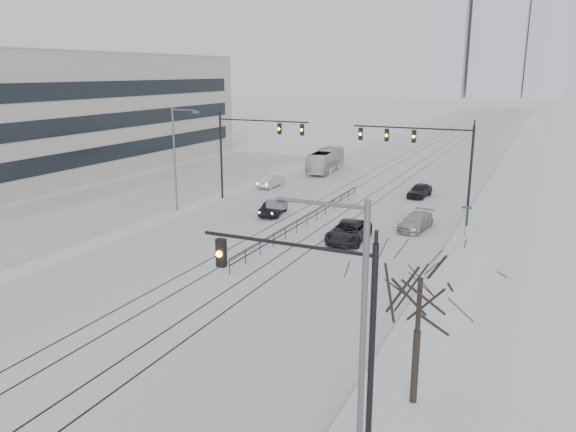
# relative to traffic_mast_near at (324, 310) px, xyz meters

# --- Properties ---
(road) EXTENTS (22.00, 260.00, 0.02)m
(road) POSITION_rel_traffic_mast_near_xyz_m (-10.79, 54.00, -4.55)
(road) COLOR silver
(road) RESTS_ON ground
(sidewalk_east) EXTENTS (5.00, 260.00, 0.16)m
(sidewalk_east) POSITION_rel_traffic_mast_near_xyz_m (2.71, 54.00, -4.48)
(sidewalk_east) COLOR silver
(sidewalk_east) RESTS_ON ground
(curb) EXTENTS (0.10, 260.00, 0.12)m
(curb) POSITION_rel_traffic_mast_near_xyz_m (0.26, 54.00, -4.50)
(curb) COLOR gray
(curb) RESTS_ON ground
(parking_strip) EXTENTS (14.00, 60.00, 0.03)m
(parking_strip) POSITION_rel_traffic_mast_near_xyz_m (-30.79, 29.00, -4.55)
(parking_strip) COLOR silver
(parking_strip) RESTS_ON ground
(tram_rails) EXTENTS (5.30, 180.00, 0.01)m
(tram_rails) POSITION_rel_traffic_mast_near_xyz_m (-10.79, 34.00, -4.54)
(tram_rails) COLOR black
(tram_rails) RESTS_ON ground
(office_building) EXTENTS (20.20, 62.20, 14.11)m
(office_building) POSITION_rel_traffic_mast_near_xyz_m (-48.76, 29.00, 2.50)
(office_building) COLOR #B4B2AA
(office_building) RESTS_ON ground
(skyline) EXTENTS (96.00, 48.00, 72.00)m
(skyline) POSITION_rel_traffic_mast_near_xyz_m (-5.77, 267.63, 26.08)
(skyline) COLOR #ABAEBB
(skyline) RESTS_ON ground
(traffic_mast_near) EXTENTS (6.10, 0.37, 7.00)m
(traffic_mast_near) POSITION_rel_traffic_mast_near_xyz_m (0.00, 0.00, 0.00)
(traffic_mast_near) COLOR black
(traffic_mast_near) RESTS_ON ground
(traffic_mast_ne) EXTENTS (9.60, 0.37, 8.00)m
(traffic_mast_ne) POSITION_rel_traffic_mast_near_xyz_m (-2.64, 29.00, 1.20)
(traffic_mast_ne) COLOR black
(traffic_mast_ne) RESTS_ON ground
(traffic_mast_nw) EXTENTS (9.10, 0.37, 8.00)m
(traffic_mast_nw) POSITION_rel_traffic_mast_near_xyz_m (-19.31, 30.00, 1.01)
(traffic_mast_nw) COLOR black
(traffic_mast_nw) RESTS_ON ground
(street_light_east) EXTENTS (2.73, 0.25, 9.00)m
(street_light_east) POSITION_rel_traffic_mast_near_xyz_m (1.91, -3.00, 0.65)
(street_light_east) COLOR #595B60
(street_light_east) RESTS_ON ground
(street_light_west) EXTENTS (2.73, 0.25, 9.00)m
(street_light_west) POSITION_rel_traffic_mast_near_xyz_m (-22.99, 24.00, 0.65)
(street_light_west) COLOR #595B60
(street_light_west) RESTS_ON ground
(bare_tree) EXTENTS (4.40, 4.40, 6.10)m
(bare_tree) POSITION_rel_traffic_mast_near_xyz_m (2.41, 3.00, -0.07)
(bare_tree) COLOR black
(bare_tree) RESTS_ON ground
(median_fence) EXTENTS (0.06, 24.00, 1.00)m
(median_fence) POSITION_rel_traffic_mast_near_xyz_m (-10.79, 24.00, -4.04)
(median_fence) COLOR black
(median_fence) RESTS_ON ground
(street_sign) EXTENTS (0.70, 0.06, 2.40)m
(street_sign) POSITION_rel_traffic_mast_near_xyz_m (1.01, 26.00, -2.96)
(street_sign) COLOR #595B60
(street_sign) RESTS_ON ground
(sedan_sb_inner) EXTENTS (2.37, 4.41, 1.43)m
(sedan_sb_inner) POSITION_rel_traffic_mast_near_xyz_m (-14.86, 26.12, -3.85)
(sedan_sb_inner) COLOR black
(sedan_sb_inner) RESTS_ON ground
(sedan_sb_outer) EXTENTS (1.49, 4.17, 1.37)m
(sedan_sb_outer) POSITION_rel_traffic_mast_near_xyz_m (-20.38, 36.68, -3.88)
(sedan_sb_outer) COLOR silver
(sedan_sb_outer) RESTS_ON ground
(sedan_nb_front) EXTENTS (2.67, 5.36, 1.46)m
(sedan_nb_front) POSITION_rel_traffic_mast_near_xyz_m (-6.49, 21.54, -3.83)
(sedan_nb_front) COLOR black
(sedan_nb_front) RESTS_ON ground
(sedan_nb_right) EXTENTS (2.28, 4.59, 1.28)m
(sedan_nb_right) POSITION_rel_traffic_mast_near_xyz_m (-2.78, 26.71, -3.92)
(sedan_nb_right) COLOR #A6A8AD
(sedan_nb_right) RESTS_ON ground
(sedan_nb_far) EXTENTS (2.02, 4.07, 1.33)m
(sedan_nb_far) POSITION_rel_traffic_mast_near_xyz_m (-5.00, 38.43, -3.90)
(sedan_nb_far) COLOR black
(sedan_nb_far) RESTS_ON ground
(box_truck) EXTENTS (3.19, 9.80, 2.68)m
(box_truck) POSITION_rel_traffic_mast_near_xyz_m (-18.61, 48.13, -3.22)
(box_truck) COLOR silver
(box_truck) RESTS_ON ground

